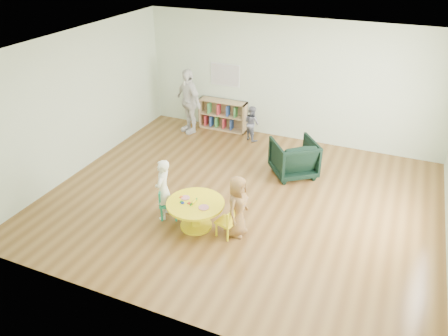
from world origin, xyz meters
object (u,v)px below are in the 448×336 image
activity_table (196,210)px  bookshelf (223,115)px  armchair (294,158)px  adult_caretaker (188,101)px  kid_chair_left (167,202)px  child_left (163,190)px  child_right (237,206)px  toddler (252,123)px  kid_chair_right (228,222)px

activity_table → bookshelf: bookshelf is taller
activity_table → armchair: size_ratio=1.15×
armchair → adult_caretaker: 3.16m
bookshelf → kid_chair_left: bearing=-80.8°
kid_chair_left → child_left: bearing=-107.7°
bookshelf → child_left: child_left is taller
kid_chair_left → child_right: bearing=69.7°
bookshelf → armchair: bearing=-35.0°
toddler → activity_table: bearing=126.5°
toddler → kid_chair_left: bearing=117.2°
child_right → toddler: child_right is taller
kid_chair_left → toddler: bearing=153.7°
child_left → adult_caretaker: bearing=-168.7°
kid_chair_left → adult_caretaker: adult_caretaker is taller
kid_chair_left → armchair: bearing=123.0°
armchair → toddler: size_ratio=1.00×
armchair → toddler: 1.85m
kid_chair_right → toddler: (-0.93, 3.65, 0.13)m
kid_chair_right → child_right: (0.10, 0.12, 0.25)m
toddler → child_left: bearing=116.4°
kid_chair_right → child_left: (-1.23, 0.07, 0.27)m
child_right → toddler: 3.68m
activity_table → kid_chair_left: kid_chair_left is taller
activity_table → kid_chair_left: size_ratio=1.70×
child_left → child_right: (1.33, 0.05, -0.02)m
bookshelf → child_left: 3.95m
activity_table → adult_caretaker: adult_caretaker is taller
toddler → adult_caretaker: 1.62m
child_right → activity_table: bearing=101.2°
kid_chair_left → child_left: child_left is taller
bookshelf → child_right: child_right is taller
kid_chair_left → armchair: 2.83m
activity_table → child_right: child_right is taller
activity_table → kid_chair_right: (0.60, -0.02, -0.05)m
activity_table → armchair: (1.03, 2.38, 0.05)m
activity_table → adult_caretaker: bearing=118.8°
kid_chair_right → armchair: bearing=3.6°
activity_table → armchair: bearing=66.7°
armchair → kid_chair_left: bearing=18.1°
bookshelf → adult_caretaker: size_ratio=0.76×
toddler → adult_caretaker: (-1.57, -0.16, 0.37)m
kid_chair_right → child_left: child_left is taller
activity_table → adult_caretaker: (-1.91, 3.47, 0.45)m
kid_chair_left → armchair: armchair is taller
armchair → toddler: bearing=-79.7°
activity_table → child_left: 0.67m
armchair → adult_caretaker: bearing=-57.6°
adult_caretaker → armchair: bearing=9.0°
kid_chair_left → adult_caretaker: size_ratio=0.36×
activity_table → child_left: bearing=175.5°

